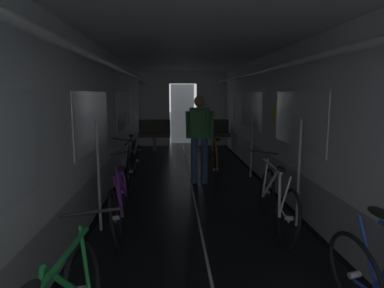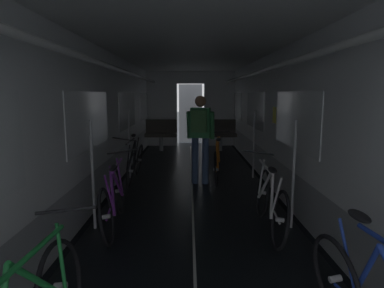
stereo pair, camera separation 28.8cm
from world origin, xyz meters
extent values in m
cube|color=black|center=(-1.41, 3.25, 0.00)|extent=(0.08, 11.50, 0.01)
cube|color=black|center=(1.41, 3.25, 0.00)|extent=(0.08, 11.50, 0.01)
cube|color=beige|center=(0.00, 3.25, 0.00)|extent=(0.03, 11.27, 0.00)
cube|color=#9EA0A5|center=(-1.51, 3.25, 0.30)|extent=(0.12, 11.50, 0.60)
cube|color=white|center=(-1.51, 3.25, 1.53)|extent=(0.12, 11.50, 1.85)
cube|color=white|center=(-1.45, 2.67, 1.35)|extent=(0.02, 1.90, 0.80)
cube|color=white|center=(-1.45, 5.55, 1.35)|extent=(0.02, 1.90, 0.80)
cube|color=white|center=(-1.45, 8.42, 1.35)|extent=(0.02, 1.90, 0.80)
cube|color=yellow|center=(-1.45, 3.01, 1.35)|extent=(0.01, 0.20, 0.28)
cylinder|color=white|center=(-1.17, 3.25, 2.10)|extent=(0.07, 11.04, 0.07)
cylinder|color=#B7BABF|center=(-1.27, 2.10, 0.70)|extent=(0.04, 0.04, 1.40)
cylinder|color=#B7BABF|center=(-1.27, 4.70, 0.70)|extent=(0.04, 0.04, 1.40)
cube|color=#9EA0A5|center=(1.51, 3.25, 0.30)|extent=(0.12, 11.50, 0.60)
cube|color=white|center=(1.51, 3.25, 1.53)|extent=(0.12, 11.50, 1.85)
cube|color=white|center=(1.45, 2.67, 1.35)|extent=(0.02, 1.90, 0.80)
cube|color=white|center=(1.45, 5.55, 1.35)|extent=(0.02, 1.90, 0.80)
cube|color=white|center=(1.45, 8.42, 1.35)|extent=(0.02, 1.90, 0.80)
cube|color=yellow|center=(1.45, 3.83, 1.35)|extent=(0.01, 0.20, 0.28)
cylinder|color=white|center=(1.17, 3.25, 2.10)|extent=(0.07, 11.04, 0.07)
cylinder|color=#B7BABF|center=(1.27, 2.10, 0.70)|extent=(0.04, 0.04, 1.40)
cylinder|color=#B7BABF|center=(1.27, 4.70, 0.70)|extent=(0.04, 0.04, 1.40)
cube|color=white|center=(-0.95, 9.06, 1.23)|extent=(1.00, 0.12, 2.45)
cube|color=white|center=(0.95, 9.06, 1.23)|extent=(1.00, 0.12, 2.45)
cube|color=white|center=(0.00, 9.06, 2.25)|extent=(0.90, 0.12, 0.40)
cube|color=#4C4F54|center=(0.00, 9.76, 1.03)|extent=(0.81, 0.04, 2.05)
cube|color=white|center=(0.00, 3.25, 2.51)|extent=(3.14, 11.62, 0.12)
cylinder|color=gray|center=(-0.90, 8.00, 0.22)|extent=(0.12, 0.12, 0.44)
cube|color=#47423D|center=(-0.90, 8.00, 0.49)|extent=(0.96, 0.44, 0.10)
cube|color=#47423D|center=(-0.90, 8.19, 0.74)|extent=(0.96, 0.08, 0.40)
torus|color=gray|center=(-1.33, 8.22, 0.94)|extent=(0.14, 0.14, 0.02)
cylinder|color=gray|center=(0.90, 8.00, 0.22)|extent=(0.12, 0.12, 0.44)
cube|color=#47423D|center=(0.90, 8.00, 0.49)|extent=(0.96, 0.44, 0.10)
cube|color=#47423D|center=(0.90, 8.19, 0.74)|extent=(0.96, 0.08, 0.40)
torus|color=gray|center=(0.47, 8.22, 0.94)|extent=(0.14, 0.14, 0.02)
torus|color=black|center=(-1.00, 1.64, 0.33)|extent=(0.19, 0.68, 0.67)
cylinder|color=#B2B2B7|center=(-1.00, 1.64, 0.33)|extent=(0.10, 0.06, 0.06)
torus|color=black|center=(-1.08, 2.65, 0.33)|extent=(0.19, 0.68, 0.67)
cylinder|color=#B2B2B7|center=(-1.08, 2.65, 0.33)|extent=(0.10, 0.06, 0.06)
cylinder|color=purple|center=(-1.03, 2.34, 0.55)|extent=(0.08, 0.55, 0.56)
cylinder|color=purple|center=(-0.99, 1.93, 0.55)|extent=(0.14, 0.34, 0.55)
cylinder|color=purple|center=(-0.98, 2.19, 0.81)|extent=(0.10, 0.82, 0.04)
cylinder|color=purple|center=(-0.97, 1.71, 0.57)|extent=(0.08, 0.17, 0.49)
cylinder|color=purple|center=(-1.02, 1.86, 0.31)|extent=(0.07, 0.45, 0.07)
cylinder|color=purple|center=(-1.05, 2.63, 0.57)|extent=(0.10, 0.08, 0.49)
cylinder|color=black|center=(-1.04, 2.09, 0.29)|extent=(0.05, 0.17, 0.17)
ellipsoid|color=black|center=(-0.93, 1.76, 0.87)|extent=(0.12, 0.25, 0.07)
cylinder|color=black|center=(-1.00, 2.65, 0.91)|extent=(0.44, 0.06, 0.09)
torus|color=black|center=(1.05, 0.33, 0.33)|extent=(0.19, 0.68, 0.67)
cylinder|color=#B2B2B7|center=(1.05, 0.33, 0.33)|extent=(0.10, 0.06, 0.06)
cylinder|color=#2342B7|center=(1.09, 0.27, 0.57)|extent=(0.10, 0.16, 0.49)
ellipsoid|color=black|center=(1.14, 0.22, 0.87)|extent=(0.12, 0.25, 0.07)
torus|color=black|center=(0.96, 1.52, 0.33)|extent=(0.15, 0.67, 0.67)
cylinder|color=#B2B2B7|center=(0.96, 1.52, 0.33)|extent=(0.10, 0.05, 0.06)
torus|color=black|center=(0.99, 2.54, 0.33)|extent=(0.15, 0.67, 0.67)
cylinder|color=#B2B2B7|center=(0.99, 2.54, 0.33)|extent=(0.10, 0.05, 0.06)
cylinder|color=silver|center=(0.95, 2.23, 0.55)|extent=(0.10, 0.54, 0.56)
cylinder|color=silver|center=(0.94, 1.82, 0.55)|extent=(0.12, 0.34, 0.55)
cylinder|color=silver|center=(0.91, 2.08, 0.81)|extent=(0.07, 0.82, 0.04)
cylinder|color=silver|center=(0.92, 1.60, 0.57)|extent=(0.09, 0.17, 0.49)
cylinder|color=silver|center=(0.97, 1.75, 0.31)|extent=(0.05, 0.45, 0.07)
cylinder|color=silver|center=(0.96, 2.51, 0.57)|extent=(0.10, 0.09, 0.49)
cylinder|color=black|center=(0.98, 1.97, 0.29)|extent=(0.04, 0.17, 0.17)
ellipsoid|color=black|center=(0.89, 1.65, 0.87)|extent=(0.11, 0.24, 0.07)
cylinder|color=black|center=(0.91, 2.54, 0.91)|extent=(0.44, 0.04, 0.08)
torus|color=black|center=(-1.11, 4.94, 0.33)|extent=(0.14, 0.67, 0.67)
cylinder|color=#B2B2B7|center=(-1.11, 4.94, 0.33)|extent=(0.10, 0.05, 0.06)
torus|color=black|center=(-1.12, 3.92, 0.33)|extent=(0.14, 0.67, 0.67)
cylinder|color=#B2B2B7|center=(-1.12, 3.92, 0.33)|extent=(0.10, 0.05, 0.06)
cylinder|color=black|center=(-1.15, 4.23, 0.55)|extent=(0.13, 0.54, 0.56)
cylinder|color=black|center=(-1.15, 4.64, 0.55)|extent=(0.12, 0.34, 0.55)
cylinder|color=black|center=(-1.19, 4.39, 0.81)|extent=(0.05, 0.82, 0.04)
cylinder|color=black|center=(-1.15, 4.87, 0.57)|extent=(0.10, 0.16, 0.49)
cylinder|color=black|center=(-1.11, 4.71, 0.31)|extent=(0.03, 0.45, 0.07)
cylinder|color=black|center=(-1.16, 3.95, 0.57)|extent=(0.10, 0.09, 0.49)
cylinder|color=black|center=(-1.11, 4.49, 0.29)|extent=(0.04, 0.17, 0.17)
ellipsoid|color=black|center=(-1.20, 4.82, 0.87)|extent=(0.10, 0.24, 0.07)
cylinder|color=black|center=(-1.21, 3.93, 0.91)|extent=(0.44, 0.03, 0.09)
cylinder|color=#1E8438|center=(-0.98, -0.06, 0.55)|extent=(0.14, 0.54, 0.56)
cylinder|color=#1E8438|center=(-0.96, -0.21, 0.81)|extent=(0.09, 0.82, 0.04)
cylinder|color=#1E8438|center=(-0.96, 0.23, 0.57)|extent=(0.09, 0.09, 0.49)
cylinder|color=black|center=(-0.92, 0.24, 0.91)|extent=(0.44, 0.05, 0.08)
cylinder|color=#384C75|center=(0.06, 4.28, 0.45)|extent=(0.13, 0.13, 0.90)
cylinder|color=#384C75|center=(0.26, 4.24, 0.45)|extent=(0.13, 0.13, 0.90)
cube|color=#337F47|center=(0.16, 4.26, 1.18)|extent=(0.39, 0.28, 0.56)
cylinder|color=#337F47|center=(-0.05, 4.32, 1.13)|extent=(0.12, 0.21, 0.53)
cylinder|color=#337F47|center=(0.38, 4.24, 1.13)|extent=(0.12, 0.21, 0.53)
sphere|color=#9E7051|center=(0.16, 4.26, 1.58)|extent=(0.21, 0.21, 0.21)
cube|color=#3D703D|center=(0.13, 4.09, 1.22)|extent=(0.30, 0.21, 0.40)
torus|color=black|center=(0.44, 4.00, 0.33)|extent=(0.16, 0.68, 0.67)
cylinder|color=#B2B2B7|center=(0.44, 4.00, 0.33)|extent=(0.10, 0.06, 0.06)
torus|color=black|center=(0.56, 5.01, 0.33)|extent=(0.16, 0.68, 0.67)
cylinder|color=#B2B2B7|center=(0.56, 5.01, 0.33)|extent=(0.10, 0.06, 0.06)
cylinder|color=orange|center=(0.54, 4.70, 0.55)|extent=(0.14, 0.54, 0.56)
cylinder|color=orange|center=(0.49, 4.29, 0.55)|extent=(0.04, 0.35, 0.55)
cylinder|color=orange|center=(0.54, 4.54, 0.82)|extent=(0.13, 0.82, 0.04)
cylinder|color=orange|center=(0.47, 4.07, 0.58)|extent=(0.08, 0.16, 0.49)
cylinder|color=orange|center=(0.47, 4.22, 0.31)|extent=(0.08, 0.45, 0.07)
cylinder|color=orange|center=(0.58, 4.98, 0.58)|extent=(0.06, 0.09, 0.49)
cylinder|color=black|center=(0.49, 4.45, 0.29)|extent=(0.04, 0.17, 0.17)
ellipsoid|color=black|center=(0.50, 4.11, 0.88)|extent=(0.12, 0.25, 0.07)
cylinder|color=black|center=(0.60, 5.00, 0.92)|extent=(0.44, 0.08, 0.05)
camera|label=1|loc=(-0.34, -1.98, 1.72)|focal=31.05mm
camera|label=2|loc=(-0.05, -1.99, 1.72)|focal=31.05mm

